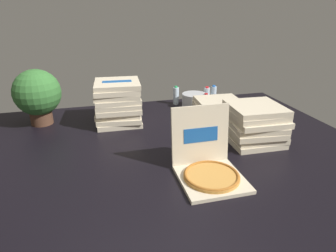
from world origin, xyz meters
TOP-DOWN VIEW (x-y plane):
  - ground_plane at (0.00, 0.00)m, footprint 3.20×2.40m
  - open_pizza_box at (0.18, -0.46)m, footprint 0.40×0.46m
  - pizza_stack_left_mid at (0.62, 0.38)m, footprint 0.45×0.45m
  - pizza_stack_right_near at (0.73, -0.06)m, footprint 0.46×0.45m
  - pizza_stack_right_far at (-0.29, 0.64)m, footprint 0.45×0.47m
  - ice_bucket at (0.55, 0.87)m, footprint 0.26×0.26m
  - water_bottle_0 at (0.61, 0.69)m, footprint 0.07×0.07m
  - water_bottle_1 at (0.39, 1.04)m, footprint 0.07×0.07m
  - water_bottle_2 at (0.72, 0.94)m, footprint 0.07×0.07m
  - water_bottle_3 at (0.81, 0.96)m, footprint 0.07×0.07m
  - potted_plant at (-1.00, 0.78)m, footprint 0.42×0.42m

SIDE VIEW (x-z plane):
  - ground_plane at x=0.00m, z-range -0.02..0.00m
  - ice_bucket at x=0.55m, z-range 0.00..0.15m
  - open_pizza_box at x=0.18m, z-range -0.13..0.29m
  - water_bottle_0 at x=0.61m, z-range -0.01..0.20m
  - water_bottle_1 at x=0.39m, z-range -0.01..0.20m
  - water_bottle_2 at x=0.72m, z-range -0.01..0.20m
  - water_bottle_3 at x=0.81m, z-range -0.01..0.20m
  - pizza_stack_left_mid at x=0.62m, z-range 0.00..0.22m
  - pizza_stack_right_near at x=0.73m, z-range 0.00..0.31m
  - pizza_stack_right_far at x=-0.29m, z-range 0.00..0.40m
  - potted_plant at x=-1.00m, z-range 0.03..0.55m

